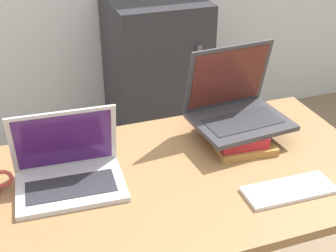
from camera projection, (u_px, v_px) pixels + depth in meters
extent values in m
cube|color=brown|center=(153.00, 184.00, 1.43)|extent=(1.44, 0.72, 0.03)
cylinder|color=gray|center=(277.00, 185.00, 2.05)|extent=(0.05, 0.05, 0.73)
cube|color=#B2B2B7|center=(71.00, 187.00, 1.38)|extent=(0.33, 0.24, 0.02)
cube|color=#232328|center=(71.00, 187.00, 1.37)|extent=(0.26, 0.13, 0.00)
cube|color=#B2B2B7|center=(64.00, 139.00, 1.39)|extent=(0.32, 0.07, 0.21)
cube|color=#381451|center=(64.00, 140.00, 1.39)|extent=(0.29, 0.06, 0.19)
cube|color=olive|center=(237.00, 136.00, 1.62)|extent=(0.22, 0.29, 0.02)
cube|color=maroon|center=(234.00, 129.00, 1.61)|extent=(0.18, 0.26, 0.04)
cube|color=#333338|center=(240.00, 121.00, 1.60)|extent=(0.33, 0.27, 0.02)
cube|color=#232328|center=(243.00, 121.00, 1.58)|extent=(0.27, 0.15, 0.00)
cube|color=#333338|center=(228.00, 77.00, 1.61)|extent=(0.32, 0.08, 0.24)
cube|color=#4C1E19|center=(229.00, 77.00, 1.61)|extent=(0.28, 0.07, 0.21)
cube|color=silver|center=(289.00, 190.00, 1.37)|extent=(0.27, 0.11, 0.01)
cube|color=silver|center=(289.00, 188.00, 1.37)|extent=(0.25, 0.09, 0.00)
torus|color=#9E3833|center=(2.00, 179.00, 1.35)|extent=(0.06, 0.01, 0.06)
cube|color=#232328|center=(155.00, 79.00, 2.77)|extent=(0.51, 0.55, 0.96)
cube|color=#4C4C51|center=(198.00, 87.00, 2.55)|extent=(0.02, 0.02, 0.48)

